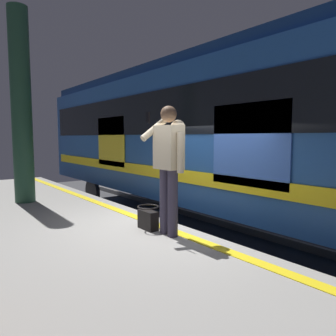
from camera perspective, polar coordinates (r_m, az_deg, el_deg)
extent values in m
plane|color=#3D3D3F|center=(5.43, 1.20, -19.57)|extent=(24.77, 24.77, 0.00)
cube|color=gray|center=(4.34, -23.51, -19.77)|extent=(14.50, 4.38, 0.96)
cube|color=yellow|center=(4.92, -1.55, -10.24)|extent=(14.21, 0.16, 0.01)
cube|color=slate|center=(6.40, 12.41, -14.94)|extent=(18.84, 0.08, 0.16)
cube|color=slate|center=(7.50, 19.66, -12.05)|extent=(18.84, 0.08, 0.16)
cube|color=#1E478C|center=(7.52, 7.79, 5.64)|extent=(12.66, 2.87, 2.75)
cube|color=navy|center=(7.67, 7.94, 16.89)|extent=(12.40, 2.64, 0.24)
cube|color=black|center=(6.59, -1.21, 9.90)|extent=(12.02, 0.03, 0.90)
cube|color=yellow|center=(6.61, -1.19, -0.86)|extent=(12.02, 0.03, 0.24)
cube|color=#3359B2|center=(4.96, 14.11, 4.01)|extent=(1.42, 0.02, 1.26)
cube|color=gold|center=(8.46, -10.16, 4.65)|extent=(1.42, 0.02, 1.26)
cylinder|color=black|center=(10.44, -13.31, -4.13)|extent=(0.84, 0.12, 0.84)
cylinder|color=black|center=(11.56, -2.86, -3.06)|extent=(0.84, 0.12, 0.84)
cylinder|color=#383347|center=(4.32, 0.84, -6.31)|extent=(0.14, 0.14, 0.91)
cylinder|color=#383347|center=(4.46, -0.60, -5.93)|extent=(0.14, 0.14, 0.91)
cube|color=beige|center=(4.30, 0.11, 3.69)|extent=(0.40, 0.24, 0.59)
sphere|color=beige|center=(4.40, 1.77, 7.29)|extent=(0.20, 0.20, 0.20)
sphere|color=#997051|center=(4.31, 0.11, 9.59)|extent=(0.22, 0.22, 0.22)
cylinder|color=beige|center=(4.11, 2.24, 2.78)|extent=(0.09, 0.09, 0.53)
cylinder|color=beige|center=(4.44, -2.54, 6.88)|extent=(0.09, 0.42, 0.33)
cube|color=black|center=(4.39, -3.63, 8.98)|extent=(0.07, 0.02, 0.15)
cube|color=black|center=(4.73, -3.57, -9.22)|extent=(0.35, 0.15, 0.27)
torus|color=black|center=(4.69, -3.58, -6.89)|extent=(0.31, 0.31, 0.02)
cylinder|color=#1E3F2D|center=(7.24, -24.67, 9.92)|extent=(0.40, 0.40, 3.92)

